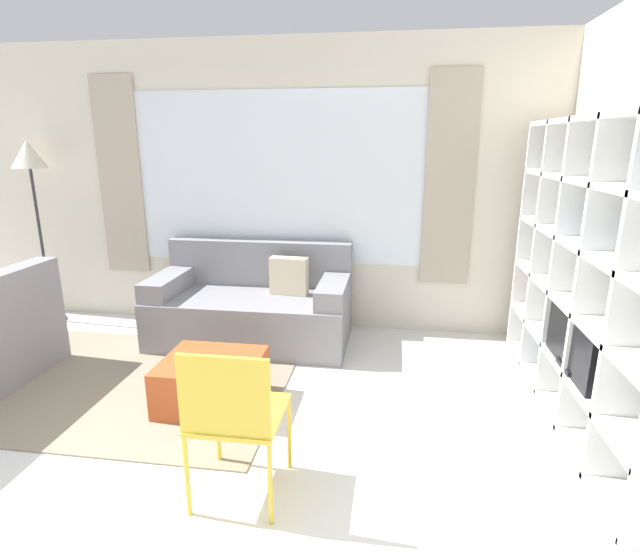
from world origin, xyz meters
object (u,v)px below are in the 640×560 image
couch_main (253,307)px  folding_chair (234,411)px  shelving_unit (600,277)px  ottoman (212,382)px  floor_lamp (30,168)px

couch_main → folding_chair: bearing=-76.4°
shelving_unit → ottoman: size_ratio=3.67×
ottoman → folding_chair: 1.09m
shelving_unit → ottoman: 2.64m
floor_lamp → folding_chair: floor_lamp is taller
floor_lamp → folding_chair: size_ratio=2.09×
couch_main → floor_lamp: floor_lamp is taller
couch_main → folding_chair: size_ratio=2.04×
folding_chair → floor_lamp: bearing=-40.4°
shelving_unit → folding_chair: size_ratio=2.84×
shelving_unit → couch_main: (-2.56, 0.97, -0.65)m
shelving_unit → floor_lamp: (-4.76, 1.15, 0.58)m
folding_chair → shelving_unit: bearing=-150.1°
shelving_unit → ottoman: (-2.51, -0.25, -0.79)m
floor_lamp → folding_chair: bearing=-40.4°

